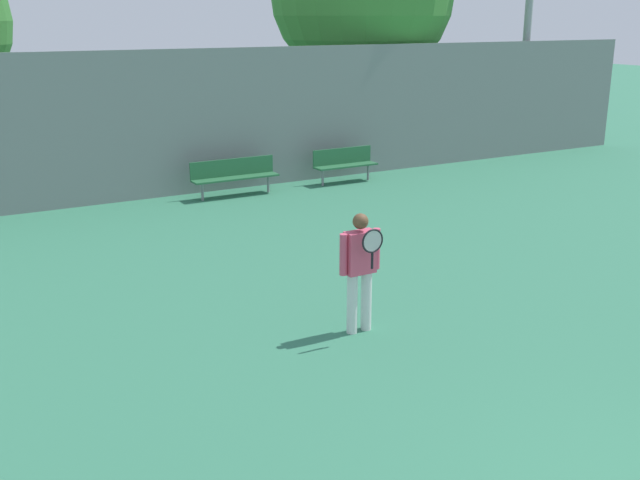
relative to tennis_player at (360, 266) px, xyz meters
The scene contains 4 objects.
tennis_player is the anchor object (origin of this frame).
bench_courtside_near 9.30m from the tennis_player, 59.94° to the left, with size 1.67×0.40×0.85m.
bench_courtside_far 8.23m from the tennis_player, 78.22° to the left, with size 2.07×0.40×0.85m.
back_fence 8.78m from the tennis_player, 88.86° to the left, with size 29.55×0.06×3.32m.
Camera 1 is at (-5.15, -2.59, 4.02)m, focal length 42.00 mm.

